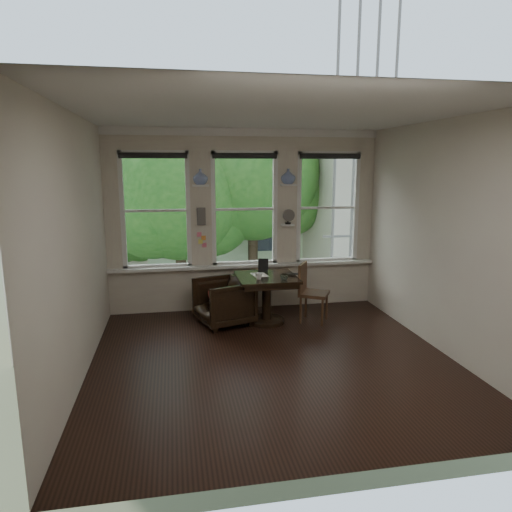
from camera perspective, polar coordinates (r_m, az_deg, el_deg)
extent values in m
plane|color=black|center=(5.94, 2.06, -12.75)|extent=(4.50, 4.50, 0.00)
plane|color=silver|center=(5.46, 2.29, 17.40)|extent=(4.50, 4.50, 0.00)
plane|color=beige|center=(7.69, -1.47, 4.40)|extent=(4.50, 0.00, 4.50)
plane|color=beige|center=(3.39, 10.45, -4.53)|extent=(4.50, 0.00, 4.50)
plane|color=beige|center=(5.48, -21.47, 0.86)|extent=(0.00, 4.50, 4.50)
plane|color=beige|center=(6.38, 22.34, 2.16)|extent=(0.00, 4.50, 4.50)
cube|color=white|center=(7.47, -6.94, 8.74)|extent=(0.26, 0.16, 0.03)
cube|color=white|center=(7.69, 4.03, 8.86)|extent=(0.26, 0.16, 0.03)
cube|color=#59544F|center=(7.53, -6.87, 4.95)|extent=(0.14, 0.06, 0.28)
imported|color=silver|center=(7.46, -6.97, 9.81)|extent=(0.24, 0.24, 0.25)
imported|color=silver|center=(7.69, 4.05, 9.90)|extent=(0.24, 0.24, 0.25)
imported|color=black|center=(7.06, -4.05, -5.72)|extent=(0.99, 0.97, 0.72)
cube|color=maroon|center=(7.03, -4.06, -5.01)|extent=(0.45, 0.45, 0.06)
imported|color=black|center=(7.04, 4.37, -2.37)|extent=(0.35, 0.30, 0.02)
imported|color=white|center=(6.79, 0.35, -2.53)|extent=(0.12, 0.12, 0.10)
imported|color=white|center=(6.76, 3.54, -2.64)|extent=(0.14, 0.14, 0.09)
cube|color=black|center=(7.22, 0.91, -1.20)|extent=(0.18, 0.12, 0.22)
cube|color=silver|center=(7.07, 0.44, -2.37)|extent=(0.26, 0.32, 0.00)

